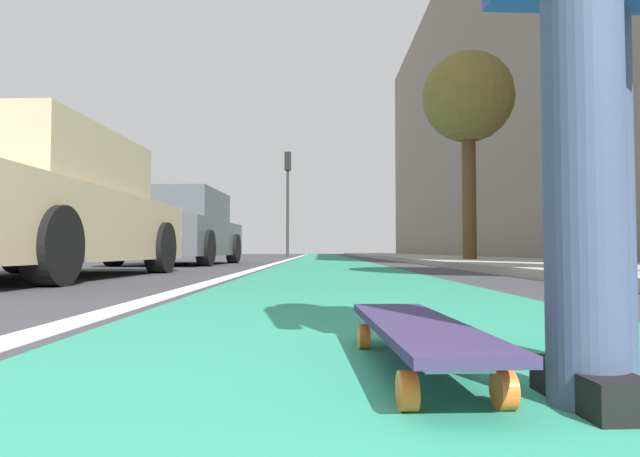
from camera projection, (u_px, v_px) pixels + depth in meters
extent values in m
plane|color=#38383D|center=(330.00, 265.00, 10.36)|extent=(80.00, 80.00, 0.00)
cube|color=#288466|center=(323.00, 257.00, 24.35)|extent=(56.00, 2.01, 0.00)
cube|color=silver|center=(293.00, 258.00, 20.35)|extent=(52.00, 0.16, 0.01)
cube|color=#9E9B93|center=(428.00, 258.00, 18.36)|extent=(52.00, 3.20, 0.10)
cube|color=gray|center=(477.00, 92.00, 22.64)|extent=(40.00, 1.20, 13.73)
cylinder|color=orange|center=(364.00, 337.00, 1.54)|extent=(0.07, 0.03, 0.07)
cylinder|color=orange|center=(423.00, 336.00, 1.55)|extent=(0.07, 0.03, 0.07)
cylinder|color=orange|center=(407.00, 391.00, 0.94)|extent=(0.07, 0.03, 0.07)
cylinder|color=orange|center=(504.00, 390.00, 0.95)|extent=(0.07, 0.03, 0.07)
cube|color=silver|center=(394.00, 319.00, 1.55)|extent=(0.07, 0.12, 0.02)
cube|color=silver|center=(456.00, 363.00, 0.95)|extent=(0.07, 0.12, 0.02)
cube|color=#33284C|center=(417.00, 326.00, 1.25)|extent=(0.85, 0.24, 0.02)
cylinder|color=#384260|center=(584.00, 177.00, 0.99)|extent=(0.14, 0.14, 0.82)
cylinder|color=#384260|center=(601.00, 193.00, 1.26)|extent=(0.14, 0.14, 0.82)
cube|color=black|center=(588.00, 387.00, 0.97)|extent=(0.26, 0.11, 0.07)
cube|color=tan|center=(33.00, 226.00, 5.56)|extent=(4.23, 2.01, 0.70)
cube|color=tan|center=(27.00, 161.00, 5.44)|extent=(2.35, 1.79, 0.60)
cube|color=#4C606B|center=(81.00, 176.00, 6.58)|extent=(0.10, 1.64, 0.51)
cylinder|color=black|center=(21.00, 248.00, 6.87)|extent=(0.64, 0.24, 0.63)
cylinder|color=black|center=(160.00, 248.00, 6.81)|extent=(0.64, 0.24, 0.63)
cylinder|color=black|center=(53.00, 246.00, 4.23)|extent=(0.64, 0.24, 0.63)
cube|color=#4C5156|center=(180.00, 238.00, 11.08)|extent=(4.09, 1.94, 0.70)
cube|color=#4C5156|center=(178.00, 206.00, 10.96)|extent=(2.28, 1.72, 0.60)
cube|color=#4C606B|center=(193.00, 210.00, 12.06)|extent=(0.11, 1.56, 0.51)
cylinder|color=black|center=(160.00, 249.00, 12.35)|extent=(0.66, 0.25, 0.65)
cylinder|color=black|center=(234.00, 249.00, 12.28)|extent=(0.66, 0.25, 0.65)
cylinder|color=black|center=(114.00, 248.00, 9.86)|extent=(0.66, 0.25, 0.65)
cylinder|color=black|center=(206.00, 248.00, 9.79)|extent=(0.66, 0.25, 0.65)
cylinder|color=#2D2D2D|center=(288.00, 214.00, 23.60)|extent=(0.12, 0.12, 3.78)
cube|color=black|center=(288.00, 161.00, 23.69)|extent=(0.24, 0.28, 0.80)
sphere|color=#360606|center=(288.00, 156.00, 23.83)|extent=(0.16, 0.16, 0.16)
sphere|color=#392907|center=(288.00, 162.00, 23.82)|extent=(0.16, 0.16, 0.16)
sphere|color=green|center=(288.00, 168.00, 23.81)|extent=(0.16, 0.16, 0.16)
cylinder|color=brown|center=(469.00, 196.00, 11.86)|extent=(0.30, 0.30, 2.96)
sphere|color=olive|center=(468.00, 97.00, 11.95)|extent=(1.98, 1.98, 1.98)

